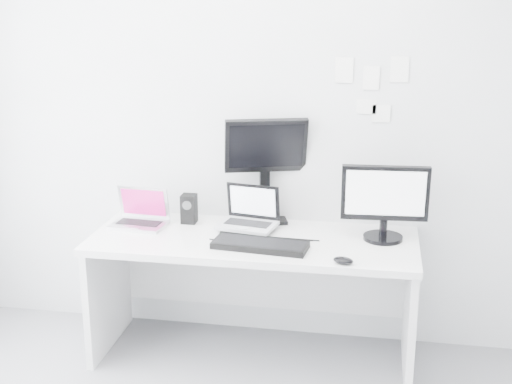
# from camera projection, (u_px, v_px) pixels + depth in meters

# --- Properties ---
(back_wall) EXTENTS (3.60, 0.00, 3.60)m
(back_wall) POSITION_uv_depth(u_px,v_px,m) (264.00, 116.00, 4.02)
(back_wall) COLOR silver
(back_wall) RESTS_ON ground
(desk) EXTENTS (1.80, 0.70, 0.73)m
(desk) POSITION_uv_depth(u_px,v_px,m) (253.00, 298.00, 3.96)
(desk) COLOR white
(desk) RESTS_ON ground
(macbook) EXTENTS (0.33, 0.26, 0.23)m
(macbook) POSITION_uv_depth(u_px,v_px,m) (138.00, 208.00, 4.01)
(macbook) COLOR #B9B9BE
(macbook) RESTS_ON desk
(speaker) EXTENTS (0.09, 0.09, 0.17)m
(speaker) POSITION_uv_depth(u_px,v_px,m) (189.00, 209.00, 4.09)
(speaker) COLOR black
(speaker) RESTS_ON desk
(dell_laptop) EXTENTS (0.35, 0.29, 0.26)m
(dell_laptop) POSITION_uv_depth(u_px,v_px,m) (247.00, 209.00, 3.93)
(dell_laptop) COLOR #AFB0B6
(dell_laptop) RESTS_ON desk
(rear_monitor) EXTENTS (0.50, 0.30, 0.64)m
(rear_monitor) POSITION_uv_depth(u_px,v_px,m) (265.00, 169.00, 4.04)
(rear_monitor) COLOR black
(rear_monitor) RESTS_ON desk
(samsung_monitor) EXTENTS (0.48, 0.25, 0.43)m
(samsung_monitor) POSITION_uv_depth(u_px,v_px,m) (385.00, 202.00, 3.78)
(samsung_monitor) COLOR black
(samsung_monitor) RESTS_ON desk
(keyboard) EXTENTS (0.52, 0.23, 0.03)m
(keyboard) POSITION_uv_depth(u_px,v_px,m) (260.00, 245.00, 3.70)
(keyboard) COLOR black
(keyboard) RESTS_ON desk
(mouse) EXTENTS (0.12, 0.10, 0.03)m
(mouse) POSITION_uv_depth(u_px,v_px,m) (343.00, 260.00, 3.49)
(mouse) COLOR black
(mouse) RESTS_ON desk
(wall_note_0) EXTENTS (0.10, 0.00, 0.14)m
(wall_note_0) POSITION_uv_depth(u_px,v_px,m) (344.00, 70.00, 3.86)
(wall_note_0) COLOR white
(wall_note_0) RESTS_ON back_wall
(wall_note_1) EXTENTS (0.09, 0.00, 0.13)m
(wall_note_1) POSITION_uv_depth(u_px,v_px,m) (371.00, 78.00, 3.85)
(wall_note_1) COLOR white
(wall_note_1) RESTS_ON back_wall
(wall_note_2) EXTENTS (0.10, 0.00, 0.14)m
(wall_note_2) POSITION_uv_depth(u_px,v_px,m) (399.00, 69.00, 3.81)
(wall_note_2) COLOR white
(wall_note_2) RESTS_ON back_wall
(wall_note_3) EXTENTS (0.11, 0.00, 0.08)m
(wall_note_3) POSITION_uv_depth(u_px,v_px,m) (366.00, 107.00, 3.90)
(wall_note_3) COLOR white
(wall_note_3) RESTS_ON back_wall
(wall_note_4) EXTENTS (0.10, 0.00, 0.10)m
(wall_note_4) POSITION_uv_depth(u_px,v_px,m) (381.00, 114.00, 3.89)
(wall_note_4) COLOR white
(wall_note_4) RESTS_ON back_wall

